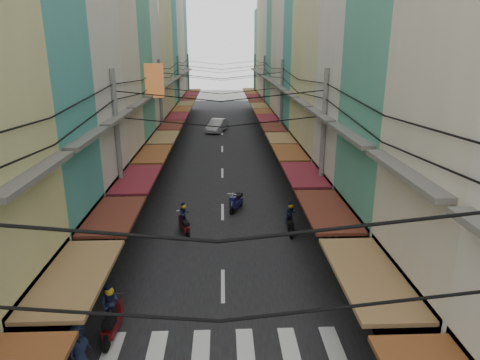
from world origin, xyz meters
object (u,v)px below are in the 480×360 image
object	(u,v)px
bicycle	(351,236)
traffic_sign	(338,217)
market_umbrella	(465,296)
white_car	(217,132)

from	to	relation	value
bicycle	traffic_sign	bearing A→B (deg)	173.83
bicycle	market_umbrella	xyz separation A→B (m)	(0.40, -9.25, 2.37)
white_car	market_umbrella	bearing A→B (deg)	-62.14
market_umbrella	traffic_sign	bearing A→B (deg)	107.63
market_umbrella	traffic_sign	xyz separation A→B (m)	(-2.00, 6.29, -0.10)
market_umbrella	traffic_sign	distance (m)	6.60
white_car	bicycle	world-z (taller)	white_car
bicycle	white_car	bearing A→B (deg)	36.23
white_car	traffic_sign	size ratio (longest dim) A/B	1.63
bicycle	market_umbrella	world-z (taller)	market_umbrella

